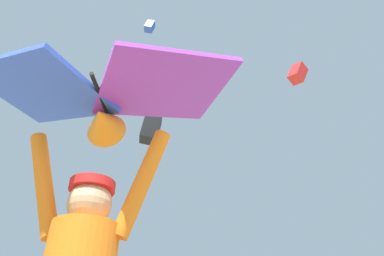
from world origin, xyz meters
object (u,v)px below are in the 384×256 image
Objects in this scene: distant_kite_blue_far_center at (150,26)px; distant_kite_black_high_right at (151,129)px; held_stunt_kite at (103,98)px; distant_kite_red_low_right at (298,73)px.

distant_kite_blue_far_center is 8.50m from distant_kite_black_high_right.
distant_kite_black_high_right is at bearing 117.57° from held_stunt_kite.
distant_kite_red_low_right is at bearing 86.89° from held_stunt_kite.
distant_kite_red_low_right is 1.00× the size of distant_kite_black_high_right.
distant_kite_red_low_right is 8.64m from distant_kite_black_high_right.
distant_kite_blue_far_center is at bearing 119.84° from held_stunt_kite.
distant_kite_blue_far_center is at bearing -160.48° from distant_kite_red_low_right.
distant_kite_blue_far_center reaches higher than distant_kite_red_low_right.
distant_kite_red_low_right is at bearing 32.02° from distant_kite_black_high_right.
held_stunt_kite is 20.92m from distant_kite_blue_far_center.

